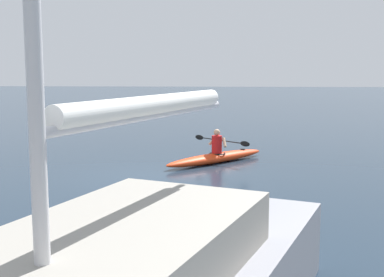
{
  "coord_description": "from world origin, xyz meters",
  "views": [
    {
      "loc": [
        -2.1,
        13.75,
        3.0
      ],
      "look_at": [
        -1.32,
        2.94,
        1.53
      ],
      "focal_mm": 47.02,
      "sensor_mm": 36.0,
      "label": 1
    }
  ],
  "objects": [
    {
      "name": "kayaker",
      "position": [
        -1.75,
        -2.51,
        0.66
      ],
      "size": [
        1.84,
        1.74,
        0.78
      ],
      "color": "red",
      "rests_on": "kayak"
    },
    {
      "name": "ground_plane",
      "position": [
        0.0,
        0.0,
        0.0
      ],
      "size": [
        160.0,
        160.0,
        0.0
      ],
      "primitive_type": "plane",
      "color": "#1E2D3D"
    },
    {
      "name": "kayak",
      "position": [
        -1.73,
        -2.48,
        0.16
      ],
      "size": [
        3.36,
        3.5,
        0.32
      ],
      "color": "red",
      "rests_on": "ground"
    }
  ]
}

